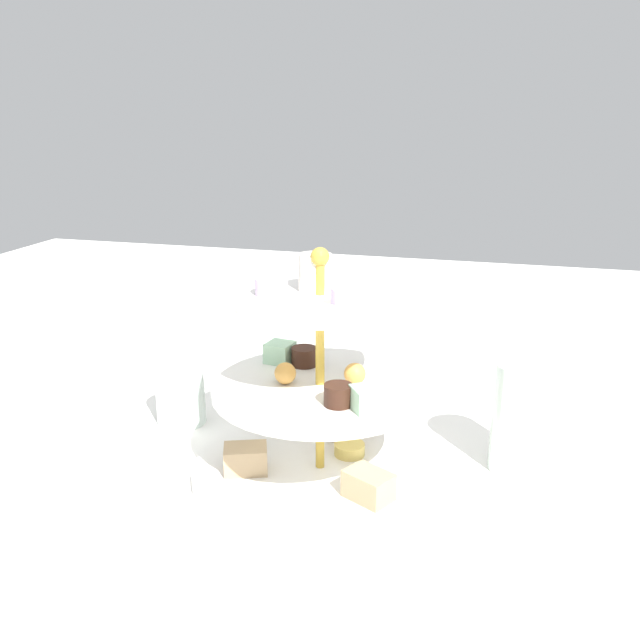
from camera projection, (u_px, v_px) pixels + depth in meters
ground_plane at (320, 474)px, 0.80m from camera, size 2.40×2.40×0.00m
tiered_serving_stand at (320, 405)px, 0.77m from camera, size 0.29×0.29×0.26m
water_glass_tall_right at (522, 417)px, 0.79m from camera, size 0.07×0.07×0.13m
water_glass_short_left at (180, 394)px, 0.92m from camera, size 0.06×0.06×0.08m
teacup_with_saucer at (257, 380)px, 1.00m from camera, size 0.09×0.09×0.05m
butter_knife_right at (395, 386)px, 1.04m from camera, size 0.03×0.17×0.00m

